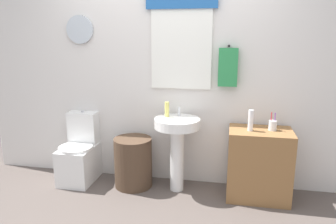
% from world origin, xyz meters
% --- Properties ---
extents(back_wall, '(4.40, 0.18, 2.60)m').
position_xyz_m(back_wall, '(0.00, 1.15, 1.31)').
color(back_wall, silver).
rests_on(back_wall, ground_plane).
extents(toilet, '(0.38, 0.51, 0.81)m').
position_xyz_m(toilet, '(-0.99, 0.89, 0.30)').
color(toilet, white).
rests_on(toilet, ground_plane).
extents(laundry_hamper, '(0.42, 0.42, 0.56)m').
position_xyz_m(laundry_hamper, '(-0.33, 0.85, 0.28)').
color(laundry_hamper, '#4C3828').
rests_on(laundry_hamper, ground_plane).
extents(pedestal_sink, '(0.48, 0.48, 0.81)m').
position_xyz_m(pedestal_sink, '(0.17, 0.85, 0.60)').
color(pedestal_sink, white).
rests_on(pedestal_sink, ground_plane).
extents(faucet, '(0.03, 0.03, 0.10)m').
position_xyz_m(faucet, '(0.17, 0.97, 0.86)').
color(faucet, silver).
rests_on(faucet, pedestal_sink).
extents(wooden_cabinet, '(0.63, 0.44, 0.73)m').
position_xyz_m(wooden_cabinet, '(1.03, 0.85, 0.37)').
color(wooden_cabinet, olive).
rests_on(wooden_cabinet, ground_plane).
extents(soap_bottle, '(0.05, 0.05, 0.16)m').
position_xyz_m(soap_bottle, '(0.05, 0.90, 0.89)').
color(soap_bottle, '#DBD166').
rests_on(soap_bottle, pedestal_sink).
extents(lotion_bottle, '(0.05, 0.05, 0.21)m').
position_xyz_m(lotion_bottle, '(0.92, 0.81, 0.84)').
color(lotion_bottle, white).
rests_on(lotion_bottle, wooden_cabinet).
extents(toothbrush_cup, '(0.08, 0.08, 0.19)m').
position_xyz_m(toothbrush_cup, '(1.14, 0.87, 0.79)').
color(toothbrush_cup, silver).
rests_on(toothbrush_cup, wooden_cabinet).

